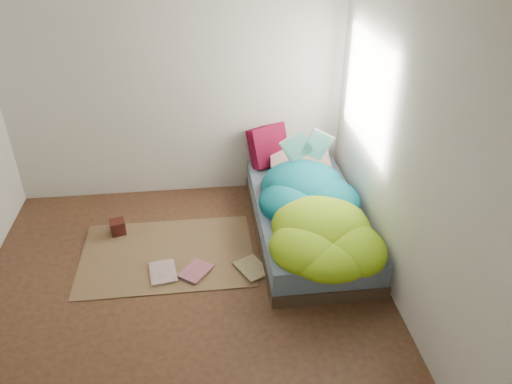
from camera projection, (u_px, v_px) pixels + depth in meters
ground at (183, 293)px, 4.24m from camera, size 3.50×3.50×0.00m
room_walls at (167, 114)px, 3.41m from camera, size 3.54×3.54×2.62m
bed at (307, 220)px, 4.89m from camera, size 1.00×2.00×0.34m
duvet at (314, 203)px, 4.53m from camera, size 0.96×1.84×0.34m
rug at (167, 254)px, 4.69m from camera, size 1.60×1.10×0.01m
pillow_floral at (299, 161)px, 5.44m from camera, size 0.67×0.44×0.14m
pillow_magenta at (268, 145)px, 5.44m from camera, size 0.44×0.33×0.43m
open_book at (308, 137)px, 5.01m from camera, size 0.46×0.14×0.27m
wooden_box at (118, 227)px, 4.94m from camera, size 0.17×0.17×0.14m
floor_book_a at (150, 275)px, 4.41m from camera, size 0.27×0.35×0.02m
floor_book_b at (186, 267)px, 4.50m from camera, size 0.35×0.36×0.03m
floor_book_c at (241, 273)px, 4.43m from camera, size 0.35×0.38×0.02m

